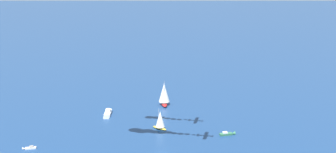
% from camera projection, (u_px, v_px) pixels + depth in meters
% --- Properties ---
extents(sailboat_near_centre, '(7.35, 4.95, 9.15)m').
position_uv_depth(sailboat_near_centre, '(160.00, 120.00, 174.49)').
color(sailboat_near_centre, gold).
rests_on(sailboat_near_centre, ground_plane).
extents(motorboat_inshore, '(3.79, 6.85, 1.93)m').
position_uv_depth(motorboat_inshore, '(228.00, 134.00, 169.22)').
color(motorboat_inshore, '#33704C').
rests_on(motorboat_inshore, ground_plane).
extents(motorboat_offshore, '(10.58, 8.19, 3.13)m').
position_uv_depth(motorboat_offshore, '(108.00, 114.00, 192.15)').
color(motorboat_offshore, white).
rests_on(motorboat_offshore, ground_plane).
extents(motorboat_trailing, '(2.90, 5.20, 1.47)m').
position_uv_depth(motorboat_trailing, '(29.00, 148.00, 155.70)').
color(motorboat_trailing, white).
rests_on(motorboat_trailing, ground_plane).
extents(sailboat_mid_cluster, '(10.09, 7.50, 12.83)m').
position_uv_depth(sailboat_mid_cluster, '(164.00, 94.00, 206.69)').
color(sailboat_mid_cluster, '#B21E1E').
rests_on(sailboat_mid_cluster, ground_plane).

